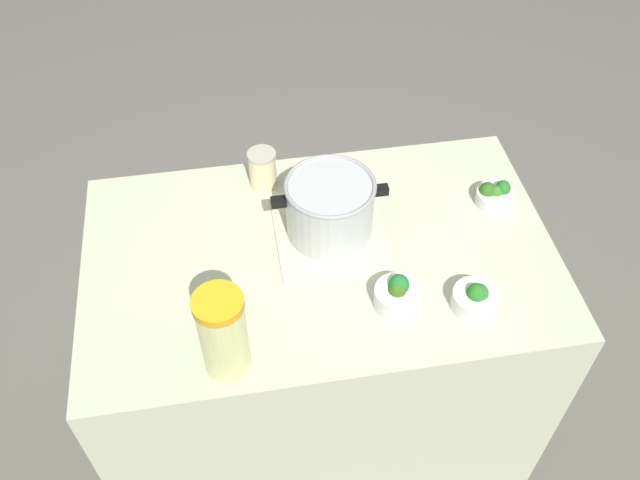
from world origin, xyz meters
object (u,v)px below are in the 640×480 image
Objects in this scene: broccoli_bowl_front at (397,295)px; broccoli_bowl_back at (475,298)px; mason_jar at (263,169)px; broccoli_bowl_center at (494,195)px; cooking_pot at (330,207)px; lemonade_pitcher at (223,333)px.

broccoli_bowl_back is at bearing -11.66° from broccoli_bowl_front.
mason_jar reaches higher than broccoli_bowl_center.
broccoli_bowl_center is (0.48, 0.04, -0.07)m from cooking_pot.
broccoli_bowl_center is 0.38m from broccoli_bowl_back.
lemonade_pitcher is 0.62m from broccoli_bowl_back.
mason_jar is at bearing 163.87° from broccoli_bowl_center.
broccoli_bowl_front is at bearing -139.64° from broccoli_bowl_center.
broccoli_bowl_front is (0.42, 0.10, -0.09)m from lemonade_pitcher.
broccoli_bowl_front is 0.98× the size of broccoli_bowl_back.
cooking_pot is at bearing 135.44° from broccoli_bowl_back.
broccoli_bowl_front is at bearing -60.32° from mason_jar.
mason_jar is (0.15, 0.59, -0.06)m from lemonade_pitcher.
lemonade_pitcher is 2.14× the size of broccoli_bowl_front.
lemonade_pitcher is 2.11× the size of broccoli_bowl_back.
broccoli_bowl_center is at bearing -16.13° from mason_jar.
lemonade_pitcher is at bearing -152.41° from broccoli_bowl_center.
lemonade_pitcher is 0.89m from broccoli_bowl_center.
lemonade_pitcher is 0.44m from broccoli_bowl_front.
broccoli_bowl_front is (0.28, -0.49, -0.02)m from mason_jar.
broccoli_bowl_center is at bearing 27.59° from lemonade_pitcher.
cooking_pot reaches higher than broccoli_bowl_front.
broccoli_bowl_back is (-0.17, -0.34, 0.00)m from broccoli_bowl_center.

